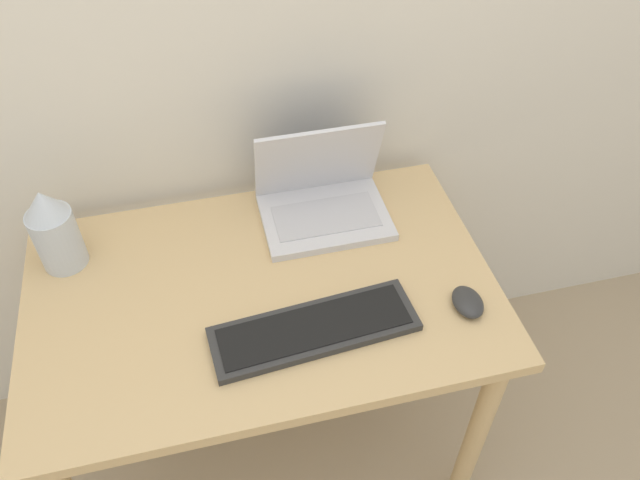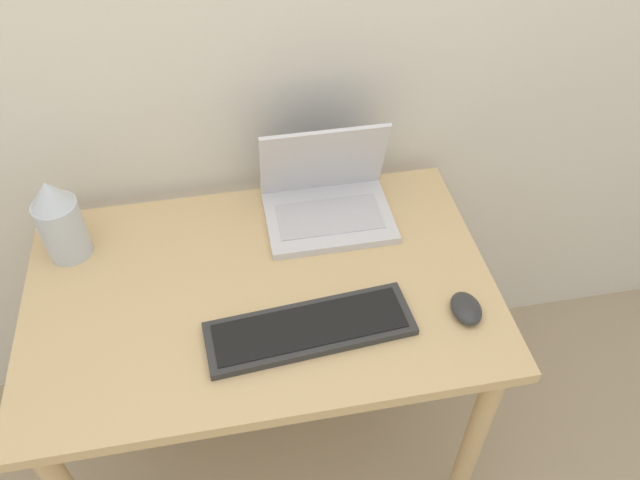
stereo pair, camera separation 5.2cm
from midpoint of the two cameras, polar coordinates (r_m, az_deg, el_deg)
The scene contains 5 objects.
desk at distance 1.49m, azimuth -6.11°, elevation -7.20°, with size 1.04×0.66×0.75m.
laptop at distance 1.53m, azimuth -0.77°, elevation 3.94°, with size 0.31×0.23×0.24m.
keyboard at distance 1.31m, azimuth -1.68°, elevation -8.15°, with size 0.44×0.17×0.02m.
mouse at distance 1.38m, azimuth 12.29°, elevation -5.59°, with size 0.06×0.09×0.03m.
vase at distance 1.50m, azimuth -24.10°, elevation 0.86°, with size 0.10×0.10×0.21m.
Camera 1 is at (-0.09, -0.58, 1.81)m, focal length 35.00 mm.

